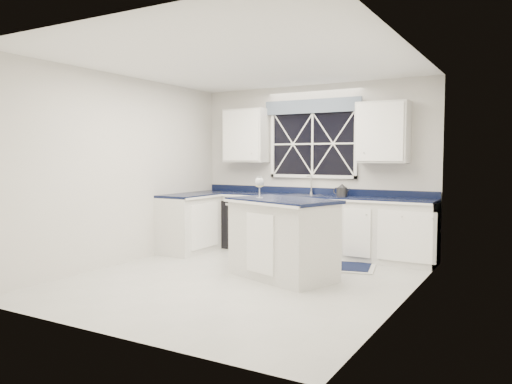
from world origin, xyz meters
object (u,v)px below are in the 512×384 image
Objects in this scene: island at (283,238)px; soap_bottle at (342,189)px; wine_glass at (259,183)px; faucet at (311,184)px; dishwasher at (246,224)px; kettle at (342,190)px.

island is 1.90m from soap_bottle.
faucet is at bearing 92.24° from wine_glass.
faucet is at bearing 121.81° from island.
wine_glass reaches higher than dishwasher.
island is at bearing -93.93° from soap_bottle.
faucet is (1.10, 0.19, 0.69)m from dishwasher.
faucet reaches higher than soap_bottle.
dishwasher is 0.53× the size of island.
wine_glass reaches higher than kettle.
faucet reaches higher than kettle.
kettle reaches higher than dishwasher.
kettle is at bearing 72.32° from wine_glass.
wine_glass is 1.90m from soap_bottle.
soap_bottle is (0.53, 0.02, -0.06)m from faucet.
soap_bottle is at bearing 76.08° from wine_glass.
dishwasher is 4.05× the size of soap_bottle.
faucet is at bearing 10.02° from dishwasher.
wine_glass reaches higher than faucet.
soap_bottle is (1.63, 0.21, 0.63)m from dishwasher.
island is 7.64× the size of soap_bottle.
faucet is 1.93m from island.
dishwasher is at bearing 125.85° from wine_glass.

